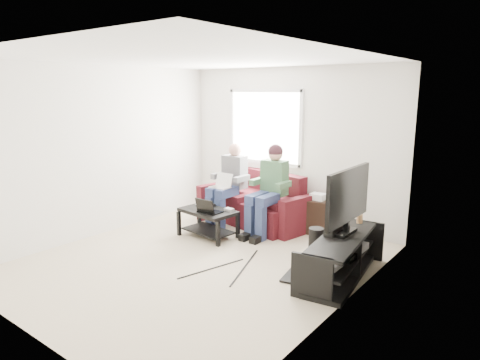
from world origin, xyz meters
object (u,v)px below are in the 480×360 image
(coffee_table, at_px, (208,217))
(tv, at_px, (348,197))
(tv_stand, at_px, (342,259))
(subwoofer, at_px, (316,245))
(end_table, at_px, (317,215))
(sofa, at_px, (259,205))

(coffee_table, bearing_deg, tv, -0.44)
(tv_stand, bearing_deg, subwoofer, 151.19)
(coffee_table, height_order, end_table, end_table)
(tv, bearing_deg, subwoofer, 160.99)
(tv_stand, bearing_deg, tv, 91.47)
(tv_stand, xyz_separation_m, end_table, (-1.01, 1.32, 0.05))
(tv_stand, distance_m, subwoofer, 0.55)
(coffee_table, xyz_separation_m, tv_stand, (2.26, -0.12, -0.08))
(end_table, bearing_deg, sofa, -169.70)
(tv_stand, height_order, tv, tv)
(tv_stand, relative_size, subwoofer, 3.59)
(subwoofer, bearing_deg, end_table, 116.51)
(tv_stand, xyz_separation_m, subwoofer, (-0.48, 0.27, -0.01))
(subwoofer, relative_size, end_table, 0.71)
(coffee_table, distance_m, end_table, 1.73)
(tv_stand, height_order, subwoofer, tv_stand)
(tv, bearing_deg, tv_stand, -88.53)
(subwoofer, bearing_deg, tv, -19.01)
(coffee_table, bearing_deg, sofa, 76.40)
(sofa, xyz_separation_m, end_table, (1.00, 0.18, -0.03))
(tv, xyz_separation_m, subwoofer, (-0.48, 0.17, -0.75))
(sofa, distance_m, tv_stand, 2.31)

